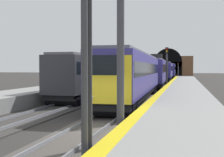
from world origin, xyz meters
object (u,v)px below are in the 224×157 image
object	(u,v)px
railway_signal_far	(178,68)
catenary_mast_far	(127,63)
train_main_approaching	(162,71)
train_adjacent_platform	(131,71)
railway_signal_near	(85,40)
overhead_signal_gantry	(20,3)
railway_signal_mid	(167,65)
catenary_mast_near	(109,64)

from	to	relation	value
railway_signal_far	catenary_mast_far	size ratio (longest dim) A/B	0.56
train_main_approaching	train_adjacent_platform	xyz separation A→B (m)	(-6.87, 4.48, -0.04)
railway_signal_near	overhead_signal_gantry	distance (m)	5.97
railway_signal_far	overhead_signal_gantry	xyz separation A→B (m)	(-89.84, 4.15, 2.73)
overhead_signal_gantry	railway_signal_far	bearing A→B (deg)	-2.64
train_adjacent_platform	overhead_signal_gantry	size ratio (longest dim) A/B	6.54
overhead_signal_gantry	catenary_mast_far	xyz separation A→B (m)	(66.33, 8.75, -1.23)
train_adjacent_platform	railway_signal_mid	distance (m)	11.01
train_adjacent_platform	catenary_mast_near	xyz separation A→B (m)	(10.18, 6.50, 1.38)
railway_signal_mid	railway_signal_far	distance (m)	61.95
train_main_approaching	railway_signal_far	distance (m)	46.20
train_main_approaching	train_adjacent_platform	world-z (taller)	train_main_approaching
train_main_approaching	overhead_signal_gantry	xyz separation A→B (m)	(-43.69, 2.24, 3.14)
train_adjacent_platform	railway_signal_mid	size ratio (longest dim) A/B	10.13
railway_signal_far	catenary_mast_near	distance (m)	44.76
railway_signal_far	catenary_mast_near	bearing A→B (deg)	-16.74
railway_signal_far	catenary_mast_far	bearing A→B (deg)	-28.75
railway_signal_mid	overhead_signal_gantry	distance (m)	28.29
railway_signal_near	overhead_signal_gantry	world-z (taller)	overhead_signal_gantry
railway_signal_far	catenary_mast_near	size ratio (longest dim) A/B	0.65
railway_signal_mid	train_main_approaching	bearing A→B (deg)	-173.13
train_main_approaching	overhead_signal_gantry	bearing A→B (deg)	-4.36
overhead_signal_gantry	catenary_mast_near	bearing A→B (deg)	10.54
catenary_mast_near	catenary_mast_far	world-z (taller)	catenary_mast_far
train_main_approaching	railway_signal_far	bearing A→B (deg)	176.22
railway_signal_far	overhead_signal_gantry	bearing A→B (deg)	-2.64
railway_signal_mid	railway_signal_far	xyz separation A→B (m)	(61.95, -0.00, -0.49)
railway_signal_near	railway_signal_mid	distance (m)	31.74
train_main_approaching	railway_signal_mid	world-z (taller)	railway_signal_mid
train_main_approaching	overhead_signal_gantry	world-z (taller)	overhead_signal_gantry
train_adjacent_platform	catenary_mast_far	bearing A→B (deg)	13.64
catenary_mast_near	catenary_mast_far	distance (m)	19.34
train_adjacent_platform	overhead_signal_gantry	world-z (taller)	overhead_signal_gantry
train_adjacent_platform	overhead_signal_gantry	distance (m)	37.02
overhead_signal_gantry	catenary_mast_near	distance (m)	47.83
railway_signal_far	catenary_mast_far	distance (m)	26.87
railway_signal_mid	catenary_mast_near	xyz separation A→B (m)	(19.10, 12.89, 0.45)
train_adjacent_platform	catenary_mast_near	bearing A→B (deg)	33.75
catenary_mast_far	catenary_mast_near	bearing A→B (deg)	-179.96
train_main_approaching	railway_signal_far	size ratio (longest dim) A/B	17.05
overhead_signal_gantry	catenary_mast_near	xyz separation A→B (m)	(46.99, 8.74, -1.80)
railway_signal_near	catenary_mast_far	size ratio (longest dim) A/B	0.72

